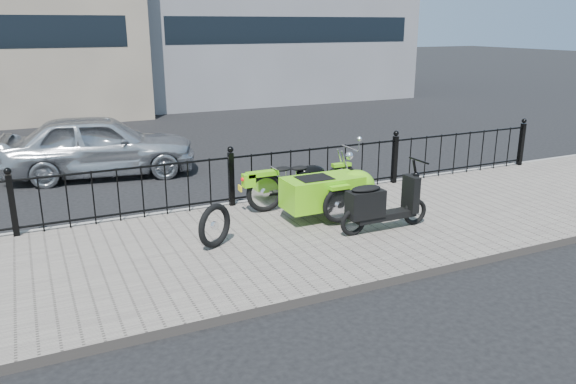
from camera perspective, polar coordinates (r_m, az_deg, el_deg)
name	(u,v)px	position (r m, az deg, el deg)	size (l,w,h in m)	color
ground	(260,235)	(8.99, -2.86, -4.39)	(120.00, 120.00, 0.00)	black
sidewalk	(273,242)	(8.54, -1.57, -5.11)	(30.00, 3.80, 0.12)	#6D645C
curb	(230,206)	(10.24, -5.96, -1.43)	(30.00, 0.10, 0.12)	gray
iron_fence	(231,180)	(9.96, -5.78, 1.22)	(14.11, 0.11, 1.08)	black
motorcycle_sidecar	(327,188)	(9.42, 4.03, 0.40)	(2.28, 1.48, 0.98)	black
scooter	(379,205)	(8.80, 9.28, -1.33)	(1.60, 0.47, 1.08)	black
spare_tire	(215,226)	(8.16, -7.46, -3.41)	(0.66, 0.66, 0.09)	black
sedan_car	(100,145)	(12.97, -18.56, 4.54)	(1.63, 4.05, 1.38)	silver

